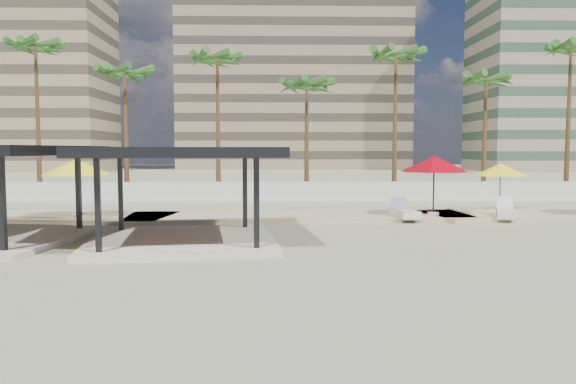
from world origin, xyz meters
name	(u,v)px	position (x,y,z in m)	size (l,w,h in m)	color
ground	(251,243)	(0.00, 0.00, 0.00)	(200.00, 200.00, 0.00)	tan
promenade	(298,215)	(2.00, 7.67, 0.06)	(44.45, 7.97, 0.24)	#C6B284
boundary_wall	(261,191)	(0.00, 16.00, 0.60)	(56.00, 0.30, 1.20)	silver
building_mid	(293,85)	(4.00, 78.00, 14.27)	(38.00, 16.00, 30.40)	#847259
pavilion_central	(181,186)	(-2.37, -0.06, 1.98)	(7.33, 7.33, 3.32)	beige
umbrella_b	(76,167)	(-8.13, 6.14, 2.45)	(3.86, 3.86, 2.64)	beige
umbrella_c	(434,164)	(8.28, 6.55, 2.57)	(4.09, 4.09, 2.78)	beige
umbrella_e	(501,170)	(12.49, 9.20, 2.20)	(3.44, 3.44, 2.35)	beige
lounger_b	(405,213)	(6.78, 5.85, 0.38)	(0.81, 2.21, 0.83)	silver
lounger_c	(405,213)	(6.77, 5.84, 0.36)	(1.11, 2.10, 0.76)	silver
lounger_d	(505,212)	(11.40, 5.85, 0.38)	(1.44, 2.35, 0.85)	silver
palm_b	(36,53)	(-15.00, 18.70, 9.64)	(3.00, 3.00, 10.91)	brown
palm_c	(125,78)	(-9.00, 18.10, 7.94)	(3.00, 3.00, 9.10)	brown
palm_d	(217,64)	(-3.00, 18.90, 8.96)	(3.00, 3.00, 10.18)	brown
palm_e	(307,90)	(3.00, 18.40, 7.24)	(3.00, 3.00, 8.35)	brown
palm_f	(396,61)	(9.00, 18.60, 9.16)	(3.00, 3.00, 10.39)	brown
palm_g	(486,84)	(15.00, 18.20, 7.60)	(3.00, 3.00, 8.73)	brown
palm_h	(571,55)	(21.00, 18.80, 9.68)	(3.00, 3.00, 10.96)	brown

